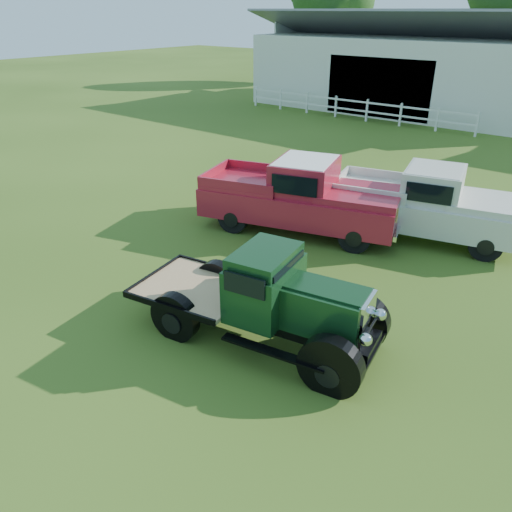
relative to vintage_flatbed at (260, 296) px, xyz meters
The scene contains 7 objects.
ground 1.52m from the vintage_flatbed, behind, with size 120.00×120.00×0.00m, color #324B14.
shed_left 27.21m from the vintage_flatbed, 107.53° to the left, with size 18.80×10.20×5.60m, color beige, non-canonical shape.
fence_rail 21.90m from the vintage_flatbed, 114.77° to the left, with size 14.20×0.16×1.20m, color white, non-canonical shape.
tree_a 38.31m from the vintage_flatbed, 120.25° to the left, with size 6.30×6.30×10.50m, color #1C3C0F, non-canonical shape.
vintage_flatbed is the anchor object (origin of this frame).
red_pickup 5.45m from the vintage_flatbed, 116.57° to the left, with size 5.70×2.19×2.08m, color #A21A2E, non-canonical shape.
white_pickup 6.63m from the vintage_flatbed, 85.45° to the left, with size 5.26×2.04×1.93m, color beige, non-canonical shape.
Camera 1 is at (6.11, -6.12, 5.74)m, focal length 35.00 mm.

